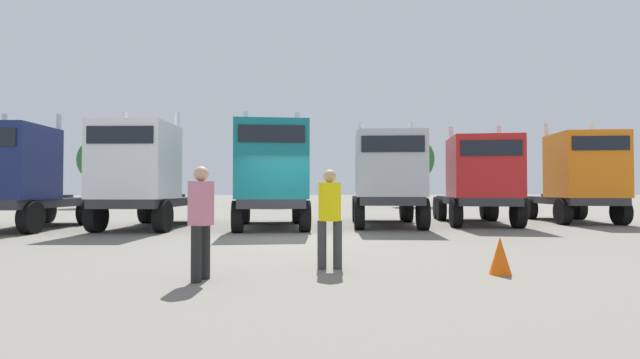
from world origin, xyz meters
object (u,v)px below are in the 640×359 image
semi_truck_navy (18,177)px  semi_truck_silver (388,178)px  semi_truck_teal (271,175)px  semi_truck_orange (579,177)px  semi_truck_white (145,176)px  traffic_cone_far (500,256)px  visitor_in_hivis (330,211)px  visitor_with_camera (201,214)px  semi_truck_red (479,180)px

semi_truck_navy → semi_truck_silver: size_ratio=0.94×
semi_truck_navy → semi_truck_teal: semi_truck_teal is taller
semi_truck_navy → semi_truck_teal: size_ratio=1.02×
semi_truck_orange → semi_truck_white: bearing=-75.5°
traffic_cone_far → visitor_in_hivis: bearing=160.7°
semi_truck_teal → traffic_cone_far: (3.39, -8.93, -1.60)m
visitor_with_camera → traffic_cone_far: 4.91m
semi_truck_white → visitor_in_hivis: semi_truck_white is taller
semi_truck_white → semi_truck_teal: 4.49m
visitor_in_hivis → traffic_cone_far: size_ratio=2.82×
traffic_cone_far → semi_truck_orange: bearing=46.2°
semi_truck_white → semi_truck_orange: (17.31, 0.30, 0.06)m
semi_truck_red → semi_truck_orange: 4.73m
semi_truck_silver → visitor_with_camera: size_ratio=3.71×
semi_truck_navy → visitor_with_camera: semi_truck_navy is taller
semi_truck_navy → visitor_with_camera: (7.10, -9.40, -0.81)m
semi_truck_silver → semi_truck_red: 3.80m
semi_truck_silver → semi_truck_orange: size_ratio=1.08×
semi_truck_navy → semi_truck_silver: semi_truck_navy is taller
semi_truck_navy → traffic_cone_far: size_ratio=9.89×
visitor_with_camera → semi_truck_teal: bearing=-77.9°
semi_truck_silver → visitor_in_hivis: 9.13m
semi_truck_orange → semi_truck_red: bearing=-71.3°
semi_truck_orange → visitor_in_hivis: bearing=-40.2°
semi_truck_teal → traffic_cone_far: semi_truck_teal is taller
visitor_with_camera → traffic_cone_far: bearing=-161.3°
semi_truck_teal → semi_truck_red: bearing=96.1°
semi_truck_teal → visitor_with_camera: 8.85m
semi_truck_navy → semi_truck_orange: (21.43, 0.24, 0.10)m
visitor_with_camera → visitor_in_hivis: bearing=-140.4°
semi_truck_white → visitor_with_camera: (2.97, -9.34, -0.84)m
semi_truck_orange → visitor_in_hivis: size_ratio=3.46×
semi_truck_white → traffic_cone_far: bearing=49.0°
semi_truck_white → semi_truck_teal: semi_truck_teal is taller
semi_truck_silver → semi_truck_orange: semi_truck_orange is taller
semi_truck_red → traffic_cone_far: bearing=-10.8°
visitor_in_hivis → visitor_with_camera: bearing=110.5°
semi_truck_white → visitor_with_camera: semi_truck_white is taller
traffic_cone_far → semi_truck_navy: bearing=141.0°
semi_truck_red → visitor_in_hivis: (-7.48, -8.51, -0.76)m
semi_truck_silver → visitor_in_hivis: bearing=-11.7°
semi_truck_silver → semi_truck_orange: (8.50, 0.62, 0.10)m
semi_truck_navy → traffic_cone_far: semi_truck_navy is taller
semi_truck_white → traffic_cone_far: semi_truck_white is taller
semi_truck_navy → semi_truck_red: semi_truck_navy is taller
semi_truck_white → semi_truck_red: semi_truck_white is taller
visitor_in_hivis → semi_truck_navy: bearing=49.2°
semi_truck_silver → semi_truck_red: (3.80, 0.19, -0.05)m
semi_truck_navy → visitor_in_hivis: bearing=53.2°
semi_truck_navy → semi_truck_red: bearing=95.8°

